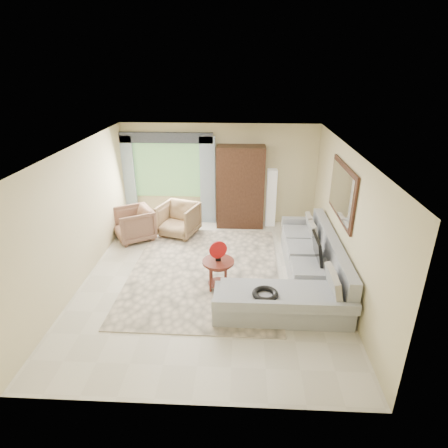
# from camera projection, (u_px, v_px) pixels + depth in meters

# --- Properties ---
(ground) EXTENTS (6.00, 6.00, 0.00)m
(ground) POSITION_uv_depth(u_px,v_px,m) (211.00, 279.00, 7.48)
(ground) COLOR silver
(ground) RESTS_ON ground
(area_rug) EXTENTS (3.04, 4.03, 0.02)m
(area_rug) POSITION_uv_depth(u_px,v_px,m) (205.00, 271.00, 7.76)
(area_rug) COLOR beige
(area_rug) RESTS_ON ground
(sectional_sofa) EXTENTS (2.30, 3.46, 0.90)m
(sectional_sofa) POSITION_uv_depth(u_px,v_px,m) (303.00, 273.00, 7.13)
(sectional_sofa) COLOR #A3A6AC
(sectional_sofa) RESTS_ON ground
(tv_screen) EXTENTS (0.14, 0.74, 0.48)m
(tv_screen) POSITION_uv_depth(u_px,v_px,m) (317.00, 249.00, 7.12)
(tv_screen) COLOR black
(tv_screen) RESTS_ON sectional_sofa
(garden_hose) EXTENTS (0.43, 0.43, 0.09)m
(garden_hose) POSITION_uv_depth(u_px,v_px,m) (265.00, 294.00, 6.04)
(garden_hose) COLOR black
(garden_hose) RESTS_ON sectional_sofa
(coffee_table) EXTENTS (0.60, 0.60, 0.60)m
(coffee_table) POSITION_uv_depth(u_px,v_px,m) (218.00, 274.00, 7.05)
(coffee_table) COLOR #501C15
(coffee_table) RESTS_ON ground
(red_disc) EXTENTS (0.33, 0.15, 0.34)m
(red_disc) POSITION_uv_depth(u_px,v_px,m) (218.00, 250.00, 6.84)
(red_disc) COLOR red
(red_disc) RESTS_ON coffee_table
(armchair_left) EXTENTS (1.18, 1.17, 0.79)m
(armchair_left) POSITION_uv_depth(u_px,v_px,m) (134.00, 224.00, 9.00)
(armchair_left) COLOR brown
(armchair_left) RESTS_ON ground
(armchair_right) EXTENTS (1.10, 1.11, 0.81)m
(armchair_right) POSITION_uv_depth(u_px,v_px,m) (179.00, 220.00, 9.24)
(armchair_right) COLOR #9F8356
(armchair_right) RESTS_ON ground
(potted_plant) EXTENTS (0.52, 0.46, 0.55)m
(potted_plant) POSITION_uv_depth(u_px,v_px,m) (137.00, 214.00, 9.93)
(potted_plant) COLOR #999999
(potted_plant) RESTS_ON ground
(armoire) EXTENTS (1.20, 0.55, 2.10)m
(armoire) POSITION_uv_depth(u_px,v_px,m) (240.00, 187.00, 9.53)
(armoire) COLOR black
(armoire) RESTS_ON ground
(floor_lamp) EXTENTS (0.24, 0.24, 1.50)m
(floor_lamp) POSITION_uv_depth(u_px,v_px,m) (271.00, 198.00, 9.67)
(floor_lamp) COLOR silver
(floor_lamp) RESTS_ON ground
(window) EXTENTS (1.80, 0.04, 1.40)m
(window) POSITION_uv_depth(u_px,v_px,m) (168.00, 170.00, 9.70)
(window) COLOR #669E59
(window) RESTS_ON wall_back
(curtain_left) EXTENTS (0.40, 0.08, 2.30)m
(curtain_left) POSITION_uv_depth(u_px,v_px,m) (128.00, 180.00, 9.77)
(curtain_left) COLOR #9EB7CC
(curtain_left) RESTS_ON ground
(curtain_right) EXTENTS (0.40, 0.08, 2.30)m
(curtain_right) POSITION_uv_depth(u_px,v_px,m) (208.00, 181.00, 9.67)
(curtain_right) COLOR #9EB7CC
(curtain_right) RESTS_ON ground
(valance) EXTENTS (2.40, 0.12, 0.26)m
(valance) POSITION_uv_depth(u_px,v_px,m) (165.00, 138.00, 9.30)
(valance) COLOR #1E232D
(valance) RESTS_ON wall_back
(wall_mirror) EXTENTS (0.05, 1.70, 1.05)m
(wall_mirror) POSITION_uv_depth(u_px,v_px,m) (342.00, 192.00, 6.99)
(wall_mirror) COLOR black
(wall_mirror) RESTS_ON wall_right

